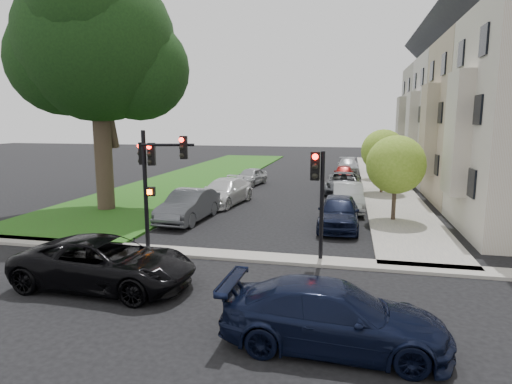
% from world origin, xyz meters
% --- Properties ---
extents(ground, '(140.00, 140.00, 0.00)m').
position_xyz_m(ground, '(0.00, 0.00, 0.00)').
color(ground, black).
rests_on(ground, ground).
extents(grass_strip, '(8.00, 44.00, 0.12)m').
position_xyz_m(grass_strip, '(-9.00, 24.00, 0.06)').
color(grass_strip, '#284518').
rests_on(grass_strip, ground).
extents(sidewalk_right, '(3.50, 44.00, 0.12)m').
position_xyz_m(sidewalk_right, '(6.75, 24.00, 0.06)').
color(sidewalk_right, gray).
rests_on(sidewalk_right, ground).
extents(sidewalk_cross, '(60.00, 1.00, 0.12)m').
position_xyz_m(sidewalk_cross, '(0.00, 2.00, 0.06)').
color(sidewalk_cross, gray).
rests_on(sidewalk_cross, ground).
extents(house_b, '(7.70, 7.55, 15.97)m').
position_xyz_m(house_b, '(12.45, 15.50, 6.93)').
color(house_b, '#A19D89').
rests_on(house_b, ground).
extents(house_c, '(7.70, 7.55, 15.97)m').
position_xyz_m(house_c, '(12.45, 23.00, 6.93)').
color(house_c, '#A39587').
rests_on(house_c, ground).
extents(house_d, '(7.70, 7.55, 15.97)m').
position_xyz_m(house_d, '(12.45, 30.50, 6.93)').
color(house_d, '#ADA38F').
rests_on(house_d, ground).
extents(eucalyptus, '(9.42, 8.54, 13.34)m').
position_xyz_m(eucalyptus, '(-9.58, 8.61, 9.11)').
color(eucalyptus, '#352820').
rests_on(eucalyptus, ground).
extents(small_tree_a, '(2.91, 2.91, 4.37)m').
position_xyz_m(small_tree_a, '(6.20, 9.21, 2.90)').
color(small_tree_a, '#352820').
rests_on(small_tree_a, ground).
extents(small_tree_b, '(2.98, 2.98, 4.48)m').
position_xyz_m(small_tree_b, '(6.20, 17.68, 2.98)').
color(small_tree_b, '#352820').
rests_on(small_tree_b, ground).
extents(small_tree_c, '(2.43, 2.43, 3.64)m').
position_xyz_m(small_tree_c, '(6.20, 24.88, 2.42)').
color(small_tree_c, '#352820').
rests_on(small_tree_c, ground).
extents(traffic_signal_main, '(2.31, 0.68, 4.71)m').
position_xyz_m(traffic_signal_main, '(-3.43, 2.23, 3.25)').
color(traffic_signal_main, black).
rests_on(traffic_signal_main, ground).
extents(traffic_signal_secondary, '(0.50, 0.41, 4.02)m').
position_xyz_m(traffic_signal_secondary, '(2.88, 2.19, 2.81)').
color(traffic_signal_secondary, black).
rests_on(traffic_signal_secondary, ground).
extents(car_cross_near, '(5.63, 2.73, 1.54)m').
position_xyz_m(car_cross_near, '(-3.30, -1.61, 0.77)').
color(car_cross_near, black).
rests_on(car_cross_near, ground).
extents(car_cross_far, '(5.18, 2.23, 1.49)m').
position_xyz_m(car_cross_far, '(3.68, -3.75, 0.74)').
color(car_cross_far, black).
rests_on(car_cross_far, ground).
extents(car_parked_0, '(1.90, 4.66, 1.58)m').
position_xyz_m(car_parked_0, '(3.53, 7.26, 0.79)').
color(car_parked_0, black).
rests_on(car_parked_0, ground).
extents(car_parked_1, '(1.88, 4.77, 1.55)m').
position_xyz_m(car_parked_1, '(3.92, 11.57, 0.77)').
color(car_parked_1, '#999BA0').
rests_on(car_parked_1, ground).
extents(car_parked_2, '(2.61, 5.34, 1.46)m').
position_xyz_m(car_parked_2, '(3.59, 17.35, 0.73)').
color(car_parked_2, '#3F4247').
rests_on(car_parked_2, ground).
extents(car_parked_3, '(1.64, 3.96, 1.34)m').
position_xyz_m(car_parked_3, '(3.53, 23.69, 0.67)').
color(car_parked_3, maroon).
rests_on(car_parked_3, ground).
extents(car_parked_4, '(2.09, 4.90, 1.41)m').
position_xyz_m(car_parked_4, '(3.85, 29.50, 0.70)').
color(car_parked_4, '#999BA0').
rests_on(car_parked_4, ground).
extents(car_parked_5, '(1.98, 4.92, 1.59)m').
position_xyz_m(car_parked_5, '(-3.98, 7.17, 0.80)').
color(car_parked_5, '#3F4247').
rests_on(car_parked_5, ground).
extents(car_parked_6, '(2.96, 5.58, 1.54)m').
position_xyz_m(car_parked_6, '(-3.46, 11.82, 0.77)').
color(car_parked_6, silver).
rests_on(car_parked_6, ground).
extents(car_parked_7, '(2.32, 4.25, 1.37)m').
position_xyz_m(car_parked_7, '(-3.63, 19.67, 0.68)').
color(car_parked_7, '#999BA0').
rests_on(car_parked_7, ground).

